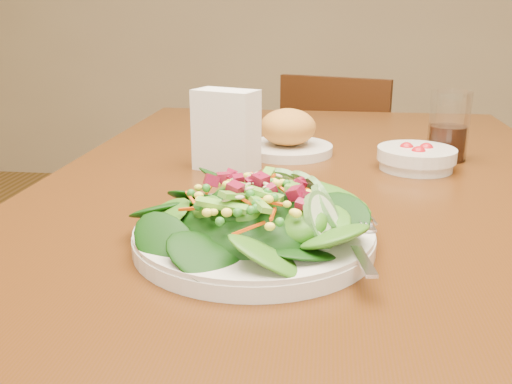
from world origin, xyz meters
The scene contains 7 objects.
dining_table centered at (0.00, 0.00, 0.65)m, with size 0.90×1.40×0.75m.
chair_far centered at (0.07, 1.05, 0.43)m, with size 0.48×0.48×0.82m.
salad_plate centered at (-0.06, -0.26, 0.78)m, with size 0.29×0.28×0.08m.
bread_plate centered at (-0.06, 0.20, 0.79)m, with size 0.17×0.17×0.09m.
tomato_bowl centered at (0.17, 0.12, 0.77)m, with size 0.14×0.14×0.04m.
drinking_glass centered at (0.24, 0.19, 0.80)m, with size 0.07×0.07×0.13m.
napkin_holder centered at (-0.16, 0.07, 0.82)m, with size 0.12×0.09×0.14m.
Camera 1 is at (0.01, -0.88, 1.02)m, focal length 40.00 mm.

